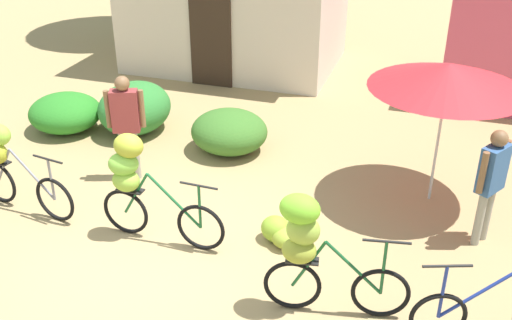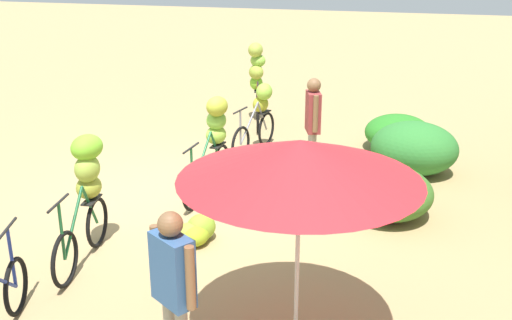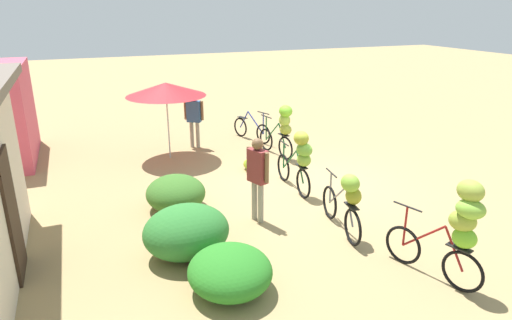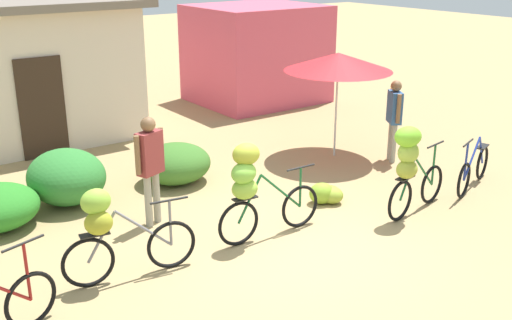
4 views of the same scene
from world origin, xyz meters
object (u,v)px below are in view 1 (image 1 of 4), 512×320
(market_umbrella, at_px, (448,76))
(bicycle_by_shop, at_px, (311,245))
(bicycle_near_pile, at_px, (9,163))
(bicycle_rightmost, at_px, (490,313))
(person_vendor, at_px, (126,118))
(person_bystander, at_px, (492,176))
(bicycle_center_loaded, at_px, (138,180))
(banana_pile_on_ground, at_px, (282,233))

(market_umbrella, xyz_separation_m, bicycle_by_shop, (-1.14, -2.87, -1.01))
(bicycle_near_pile, distance_m, bicycle_rightmost, 6.39)
(bicycle_near_pile, distance_m, person_vendor, 1.73)
(bicycle_near_pile, height_order, person_bystander, person_bystander)
(bicycle_center_loaded, distance_m, bicycle_by_shop, 2.52)
(bicycle_rightmost, distance_m, person_vendor, 5.57)
(market_umbrella, xyz_separation_m, bicycle_near_pile, (-5.60, -2.04, -1.18))
(bicycle_by_shop, bearing_deg, bicycle_rightmost, 4.79)
(bicycle_near_pile, bearing_deg, banana_pile_on_ground, 4.71)
(bicycle_by_shop, height_order, bicycle_rightmost, bicycle_by_shop)
(bicycle_center_loaded, xyz_separation_m, person_vendor, (-0.89, 1.36, 0.16))
(market_umbrella, xyz_separation_m, bicycle_rightmost, (0.75, -2.71, -1.56))
(person_vendor, bearing_deg, banana_pile_on_ground, -19.21)
(bicycle_near_pile, distance_m, person_bystander, 6.39)
(bicycle_near_pile, height_order, bicycle_by_shop, bicycle_by_shop)
(bicycle_near_pile, relative_size, bicycle_center_loaded, 0.98)
(banana_pile_on_ground, height_order, person_bystander, person_bystander)
(bicycle_near_pile, bearing_deg, bicycle_center_loaded, -3.08)
(banana_pile_on_ground, bearing_deg, person_bystander, 18.80)
(bicycle_center_loaded, relative_size, person_vendor, 1.04)
(bicycle_rightmost, relative_size, person_bystander, 1.01)
(banana_pile_on_ground, distance_m, person_vendor, 2.97)
(banana_pile_on_ground, bearing_deg, person_vendor, 160.79)
(bicycle_center_loaded, bearing_deg, market_umbrella, 31.22)
(bicycle_center_loaded, height_order, banana_pile_on_ground, bicycle_center_loaded)
(bicycle_near_pile, bearing_deg, market_umbrella, 20.06)
(bicycle_near_pile, relative_size, person_vendor, 1.02)
(market_umbrella, bearing_deg, bicycle_center_loaded, -148.78)
(bicycle_center_loaded, height_order, bicycle_by_shop, bicycle_by_shop)
(bicycle_near_pile, xyz_separation_m, person_bystander, (6.28, 1.15, 0.26))
(person_vendor, bearing_deg, bicycle_near_pile, -132.74)
(bicycle_near_pile, distance_m, bicycle_by_shop, 4.54)
(bicycle_near_pile, height_order, banana_pile_on_ground, bicycle_near_pile)
(person_vendor, bearing_deg, bicycle_center_loaded, -56.77)
(banana_pile_on_ground, bearing_deg, market_umbrella, 44.40)
(person_bystander, bearing_deg, person_vendor, 178.90)
(market_umbrella, height_order, banana_pile_on_ground, market_umbrella)
(banana_pile_on_ground, relative_size, person_vendor, 0.38)
(market_umbrella, xyz_separation_m, banana_pile_on_ground, (-1.76, -1.73, -1.75))
(bicycle_center_loaded, xyz_separation_m, banana_pile_on_ground, (1.79, 0.43, -0.71))
(market_umbrella, bearing_deg, bicycle_near_pile, -159.94)
(bicycle_near_pile, distance_m, banana_pile_on_ground, 3.89)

